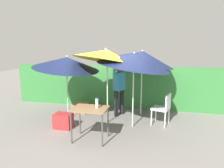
{
  "coord_description": "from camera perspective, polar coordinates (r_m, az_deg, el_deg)",
  "views": [
    {
      "loc": [
        1.23,
        -5.22,
        2.17
      ],
      "look_at": [
        0.0,
        0.3,
        1.1
      ],
      "focal_mm": 32.08,
      "sensor_mm": 36.0,
      "label": 1
    }
  ],
  "objects": [
    {
      "name": "cooler_box",
      "position": [
        5.61,
        -13.71,
        -10.16
      ],
      "size": [
        0.47,
        0.35,
        0.4
      ],
      "primitive_type": "cube",
      "color": "red",
      "rests_on": "ground_plane"
    },
    {
      "name": "umbrella_orange",
      "position": [
        5.23,
        6.28,
        6.74
      ],
      "size": [
        1.94,
        1.91,
        2.13
      ],
      "color": "silver",
      "rests_on": "ground_plane"
    },
    {
      "name": "folding_table",
      "position": [
        4.66,
        -6.29,
        -7.96
      ],
      "size": [
        0.8,
        0.6,
        0.78
      ],
      "color": "#4C4C51",
      "rests_on": "ground_plane"
    },
    {
      "name": "crate_cardboard",
      "position": [
        6.78,
        -9.09,
        -6.67
      ],
      "size": [
        0.46,
        0.38,
        0.32
      ],
      "primitive_type": "cube",
      "color": "#9E7A4C",
      "rests_on": "ground_plane"
    },
    {
      "name": "person_vendor",
      "position": [
        6.26,
        2.07,
        -0.67
      ],
      "size": [
        0.36,
        0.53,
        1.88
      ],
      "color": "black",
      "rests_on": "ground_plane"
    },
    {
      "name": "umbrella_yellow",
      "position": [
        6.26,
        8.62,
        7.62
      ],
      "size": [
        2.02,
        1.99,
        2.2
      ],
      "color": "silver",
      "rests_on": "ground_plane"
    },
    {
      "name": "hedge_row",
      "position": [
        7.39,
        2.73,
        -0.59
      ],
      "size": [
        8.0,
        0.7,
        1.45
      ],
      "primitive_type": "cube",
      "color": "#38843D",
      "rests_on": "ground_plane"
    },
    {
      "name": "chair_plastic",
      "position": [
        5.74,
        14.38,
        -6.44
      ],
      "size": [
        0.55,
        0.55,
        0.89
      ],
      "color": "silver",
      "rests_on": "ground_plane"
    },
    {
      "name": "umbrella_rainbow",
      "position": [
        5.49,
        -1.58,
        8.1
      ],
      "size": [
        1.9,
        1.86,
        2.35
      ],
      "color": "silver",
      "rests_on": "ground_plane"
    },
    {
      "name": "ground_plane",
      "position": [
        5.78,
        -0.66,
        -11.32
      ],
      "size": [
        24.0,
        24.0,
        0.0
      ],
      "primitive_type": "plane",
      "color": "gray"
    },
    {
      "name": "umbrella_navy",
      "position": [
        6.02,
        -12.81,
        5.89
      ],
      "size": [
        1.97,
        1.95,
        2.02
      ],
      "color": "silver",
      "rests_on": "ground_plane"
    },
    {
      "name": "bottle_water",
      "position": [
        4.59,
        -4.35,
        -5.48
      ],
      "size": [
        0.07,
        0.07,
        0.24
      ],
      "color": "silver",
      "rests_on": "folding_table"
    }
  ]
}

